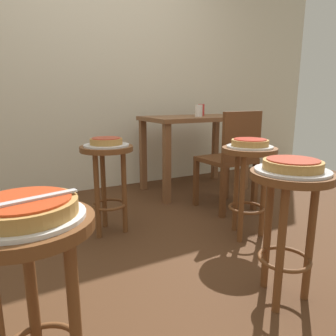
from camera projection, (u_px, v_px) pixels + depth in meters
The scene contains 20 objects.
ground_plane at pixel (175, 248), 2.02m from camera, with size 6.00×6.00×0.00m, color #4C2D19.
back_wall at pixel (93, 42), 3.10m from camera, with size 6.00×0.10×3.00m, color beige.
stool_foreground at pixel (32, 275), 0.87m from camera, with size 0.36×0.36×0.63m.
serving_plate_foreground at pixel (26, 217), 0.84m from camera, with size 0.32×0.32×0.01m, color silver.
pizza_foreground at pixel (25, 207), 0.83m from camera, with size 0.28×0.28×0.05m.
stool_middle at pixel (289, 208), 1.42m from camera, with size 0.36×0.36×0.63m.
serving_plate_middle at pixel (292, 171), 1.38m from camera, with size 0.33×0.33×0.01m, color silver.
pizza_middle at pixel (293, 164), 1.37m from camera, with size 0.26×0.26×0.05m.
stool_leftside at pixel (248, 172), 2.11m from camera, with size 0.36×0.36×0.63m.
serving_plate_leftside at pixel (250, 147), 2.07m from camera, with size 0.30×0.30×0.01m, color silver.
pizza_leftside at pixel (250, 142), 2.06m from camera, with size 0.24×0.24×0.05m.
stool_rear at pixel (107, 170), 2.17m from camera, with size 0.36×0.36×0.63m.
serving_plate_rear at pixel (106, 145), 2.13m from camera, with size 0.31×0.31×0.01m, color silver.
pizza_rear at pixel (106, 141), 2.12m from camera, with size 0.22×0.22×0.05m.
dining_table at pixel (195, 129), 3.20m from camera, with size 1.04×0.62×0.77m.
cup_near_edge at pixel (199, 111), 3.10m from camera, with size 0.07×0.07×0.12m, color silver.
cup_far_edge at pixel (201, 110), 3.31m from camera, with size 0.07×0.07×0.12m, color red.
condiment_shaker at pixel (198, 112), 3.16m from camera, with size 0.04×0.04×0.09m, color white.
wooden_chair at pixel (231, 157), 2.63m from camera, with size 0.42×0.42×0.85m.
pizza_server_knife at pixel (37, 198), 0.82m from camera, with size 0.22×0.02×0.01m, color silver.
Camera 1 is at (-0.93, -1.60, 0.95)m, focal length 33.30 mm.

